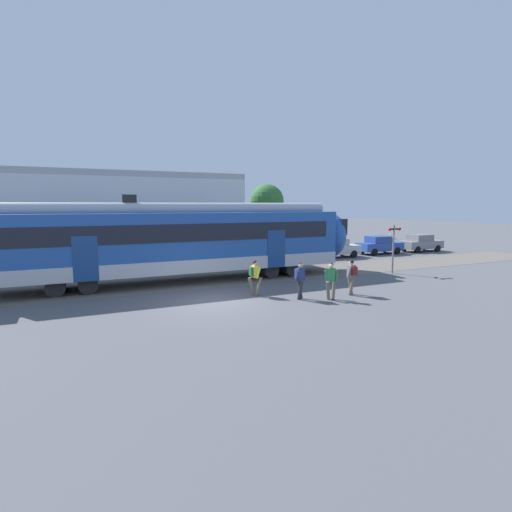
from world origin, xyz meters
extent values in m
plane|color=#515156|center=(0.00, 0.00, 0.00)|extent=(160.00, 160.00, 0.00)
cube|color=silver|center=(-0.04, 5.10, 1.05)|extent=(18.00, 3.06, 0.70)
cube|color=#2351A3|center=(-0.04, 5.10, 2.60)|extent=(18.00, 3.00, 2.40)
cube|color=black|center=(-0.04, 3.59, 2.80)|extent=(16.56, 0.03, 0.90)
cube|color=navy|center=(4.91, 3.58, 1.75)|extent=(1.10, 0.04, 2.10)
cube|color=navy|center=(-4.99, 3.58, 1.75)|extent=(1.10, 0.04, 2.10)
cylinder|color=#A4A4A9|center=(-0.04, 5.10, 3.98)|extent=(17.64, 0.70, 0.70)
cube|color=black|center=(-2.74, 5.10, 4.53)|extent=(0.70, 0.12, 0.40)
cylinder|color=black|center=(6.24, 5.10, 0.45)|extent=(0.90, 2.40, 0.90)
cylinder|color=black|center=(4.84, 5.10, 0.45)|extent=(0.90, 2.40, 0.90)
cylinder|color=black|center=(-4.92, 5.10, 0.45)|extent=(0.90, 2.40, 0.90)
cylinder|color=black|center=(-6.32, 5.10, 0.45)|extent=(0.90, 2.40, 0.90)
ellipsoid|color=#2351A3|center=(9.51, 5.10, 2.25)|extent=(1.80, 2.85, 2.95)
cube|color=black|center=(9.86, 5.10, 2.85)|extent=(0.40, 2.40, 1.00)
cylinder|color=#6B6051|center=(2.28, 0.38, 0.43)|extent=(0.36, 0.16, 0.87)
cylinder|color=#6B6051|center=(2.00, 0.57, 0.43)|extent=(0.36, 0.16, 0.87)
cube|color=gold|center=(2.14, 0.48, 1.14)|extent=(0.25, 0.37, 0.56)
cylinder|color=gold|center=(2.06, 0.70, 1.09)|extent=(0.25, 0.10, 0.52)
cylinder|color=gold|center=(2.21, 0.26, 1.09)|extent=(0.25, 0.10, 0.52)
sphere|color=tan|center=(2.16, 0.48, 1.53)|extent=(0.22, 0.22, 0.22)
sphere|color=black|center=(2.14, 0.48, 1.56)|extent=(0.20, 0.20, 0.20)
cube|color=#235633|center=(1.96, 0.48, 1.16)|extent=(0.17, 0.28, 0.40)
cylinder|color=#28282D|center=(3.58, -1.20, 0.43)|extent=(0.17, 0.36, 0.87)
cylinder|color=#28282D|center=(3.74, -0.91, 0.43)|extent=(0.17, 0.36, 0.87)
cube|color=navy|center=(3.66, -1.05, 1.14)|extent=(0.38, 0.26, 0.56)
cylinder|color=navy|center=(3.87, -0.96, 1.09)|extent=(0.11, 0.25, 0.52)
cylinder|color=navy|center=(3.45, -1.15, 1.09)|extent=(0.11, 0.25, 0.52)
sphere|color=tan|center=(3.66, -1.07, 1.53)|extent=(0.22, 0.22, 0.22)
sphere|color=black|center=(3.66, -1.05, 1.56)|extent=(0.20, 0.20, 0.20)
cube|color=navy|center=(3.65, -0.87, 1.16)|extent=(0.29, 0.18, 0.40)
cylinder|color=#6B6051|center=(4.69, -1.73, 0.43)|extent=(0.37, 0.34, 0.87)
cylinder|color=#6B6051|center=(5.03, -1.69, 0.43)|extent=(0.37, 0.34, 0.87)
cube|color=#2D7F47|center=(4.86, -1.71, 1.14)|extent=(0.41, 0.43, 0.56)
cylinder|color=#2D7F47|center=(5.06, -1.83, 1.09)|extent=(0.25, 0.22, 0.52)
cylinder|color=#2D7F47|center=(4.66, -1.59, 1.09)|extent=(0.25, 0.22, 0.52)
sphere|color=beige|center=(4.84, -1.72, 1.53)|extent=(0.22, 0.22, 0.22)
sphere|color=black|center=(4.86, -1.71, 1.56)|extent=(0.20, 0.20, 0.20)
cylinder|color=#6B6051|center=(6.37, -1.16, 0.43)|extent=(0.19, 0.37, 0.87)
cylinder|color=#6B6051|center=(6.22, -1.46, 0.43)|extent=(0.19, 0.37, 0.87)
cube|color=gray|center=(6.29, -1.31, 1.14)|extent=(0.38, 0.28, 0.56)
cylinder|color=gray|center=(6.08, -1.41, 1.09)|extent=(0.12, 0.25, 0.52)
cylinder|color=gray|center=(6.50, -1.21, 1.09)|extent=(0.12, 0.25, 0.52)
sphere|color=beige|center=(6.29, -1.29, 1.53)|extent=(0.22, 0.22, 0.22)
sphere|color=black|center=(6.29, -1.31, 1.56)|extent=(0.20, 0.20, 0.20)
cube|color=maroon|center=(6.31, -1.49, 1.16)|extent=(0.30, 0.19, 0.40)
cube|color=#B7BABF|center=(13.64, 9.98, 0.64)|extent=(4.02, 1.69, 0.68)
cube|color=#A1A3A8|center=(13.49, 9.98, 1.26)|extent=(1.92, 1.46, 0.56)
cube|color=black|center=(14.44, 9.99, 1.22)|extent=(0.14, 1.37, 0.48)
cylinder|color=black|center=(14.87, 10.78, 0.30)|extent=(0.60, 0.21, 0.60)
cylinder|color=black|center=(14.89, 9.22, 0.30)|extent=(0.60, 0.21, 0.60)
cylinder|color=black|center=(12.39, 10.75, 0.30)|extent=(0.60, 0.21, 0.60)
cylinder|color=black|center=(12.41, 9.19, 0.30)|extent=(0.60, 0.21, 0.60)
cube|color=#284799|center=(18.54, 10.32, 0.64)|extent=(4.02, 1.68, 0.68)
cube|color=navy|center=(18.39, 10.32, 1.26)|extent=(1.91, 1.46, 0.56)
cube|color=black|center=(19.34, 10.31, 1.22)|extent=(0.13, 1.37, 0.48)
cylinder|color=black|center=(19.79, 11.08, 0.30)|extent=(0.60, 0.21, 0.60)
cylinder|color=black|center=(19.77, 9.52, 0.30)|extent=(0.60, 0.21, 0.60)
cylinder|color=black|center=(17.31, 11.11, 0.30)|extent=(0.60, 0.21, 0.60)
cylinder|color=black|center=(17.29, 9.55, 0.30)|extent=(0.60, 0.21, 0.60)
cube|color=gray|center=(23.16, 10.11, 0.64)|extent=(4.01, 1.67, 0.68)
cube|color=slate|center=(23.01, 10.11, 1.26)|extent=(1.91, 1.45, 0.56)
cube|color=black|center=(23.96, 10.12, 1.22)|extent=(0.13, 1.37, 0.48)
cylinder|color=black|center=(24.40, 10.90, 0.30)|extent=(0.60, 0.20, 0.60)
cylinder|color=black|center=(24.41, 9.34, 0.30)|extent=(0.60, 0.20, 0.60)
cylinder|color=black|center=(21.92, 10.88, 0.30)|extent=(0.60, 0.20, 0.60)
cylinder|color=black|center=(21.93, 9.32, 0.30)|extent=(0.60, 0.20, 0.60)
cylinder|color=gray|center=(12.30, 2.29, 1.50)|extent=(0.11, 0.11, 3.00)
cube|color=black|center=(12.30, 2.29, 2.75)|extent=(0.80, 0.10, 0.10)
sphere|color=red|center=(11.92, 2.23, 2.75)|extent=(0.20, 0.20, 0.20)
sphere|color=red|center=(12.68, 2.23, 2.75)|extent=(0.20, 0.20, 0.20)
cube|color=white|center=(12.30, 2.26, 2.25)|extent=(0.72, 0.03, 0.48)
cube|color=beige|center=(-4.73, 13.11, 3.00)|extent=(21.53, 5.00, 6.00)
cube|color=#A7A39B|center=(-4.73, 13.11, 6.20)|extent=(21.53, 5.00, 0.40)
cylinder|color=brown|center=(9.67, 14.32, 1.77)|extent=(0.32, 0.32, 3.53)
sphere|color=#2D662D|center=(9.67, 14.32, 4.52)|extent=(2.84, 2.84, 2.84)
camera|label=1|loc=(-5.55, -16.12, 4.23)|focal=28.00mm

